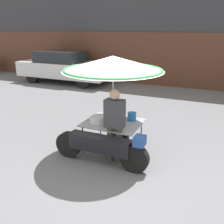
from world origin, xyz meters
TOP-DOWN VIEW (x-y plane):
  - ground_plane at (0.00, 0.00)m, footprint 36.00×36.00m
  - shopfront_building at (0.00, 8.65)m, footprint 28.00×2.06m
  - vendor_motorcycle_cart at (-0.42, 0.67)m, footprint 2.07×2.07m
  - vendor_person at (-0.20, 0.32)m, footprint 0.38×0.22m
  - parked_car at (-5.51, 6.43)m, footprint 4.62×1.80m

SIDE VIEW (x-z plane):
  - ground_plane at x=0.00m, z-range 0.00..0.00m
  - parked_car at x=-5.51m, z-range 0.03..1.55m
  - vendor_person at x=-0.20m, z-range 0.08..1.59m
  - vendor_motorcycle_cart at x=-0.42m, z-range 0.62..2.70m
  - shopfront_building at x=0.00m, z-range -0.01..4.43m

